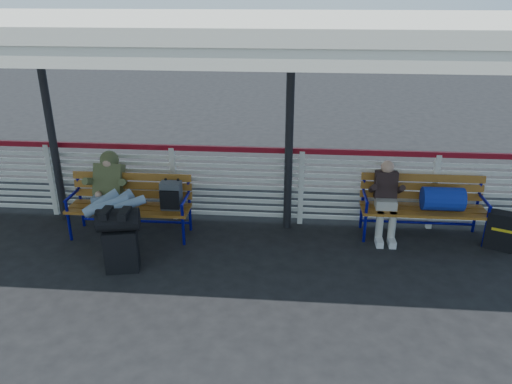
# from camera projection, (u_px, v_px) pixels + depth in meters

# --- Properties ---
(ground) EXTENTS (60.00, 60.00, 0.00)m
(ground) POSITION_uv_depth(u_px,v_px,m) (141.00, 282.00, 6.35)
(ground) COLOR black
(ground) RESTS_ON ground
(fence) EXTENTS (12.08, 0.08, 1.24)m
(fence) POSITION_uv_depth(u_px,v_px,m) (174.00, 180.00, 7.84)
(fence) COLOR silver
(fence) RESTS_ON ground
(canopy) EXTENTS (12.60, 3.60, 3.16)m
(canopy) POSITION_uv_depth(u_px,v_px,m) (141.00, 26.00, 5.98)
(canopy) COLOR silver
(canopy) RESTS_ON ground
(luggage_stack) EXTENTS (0.58, 0.40, 0.88)m
(luggage_stack) POSITION_uv_depth(u_px,v_px,m) (120.00, 237.00, 6.45)
(luggage_stack) COLOR black
(luggage_stack) RESTS_ON ground
(bench_left) EXTENTS (1.80, 0.56, 0.92)m
(bench_left) POSITION_uv_depth(u_px,v_px,m) (141.00, 199.00, 7.37)
(bench_left) COLOR #A1621F
(bench_left) RESTS_ON ground
(bench_right) EXTENTS (1.80, 0.56, 0.92)m
(bench_right) POSITION_uv_depth(u_px,v_px,m) (433.00, 200.00, 7.28)
(bench_right) COLOR #A1621F
(bench_right) RESTS_ON ground
(traveler_man) EXTENTS (0.94, 1.64, 0.77)m
(traveler_man) POSITION_uv_depth(u_px,v_px,m) (111.00, 198.00, 7.01)
(traveler_man) COLOR #7C90A7
(traveler_man) RESTS_ON ground
(companion_person) EXTENTS (0.32, 0.66, 1.15)m
(companion_person) POSITION_uv_depth(u_px,v_px,m) (386.00, 199.00, 7.30)
(companion_person) COLOR #B2ADA1
(companion_person) RESTS_ON ground
(suitcase_side) EXTENTS (0.45, 0.37, 0.55)m
(suitcase_side) POSITION_uv_depth(u_px,v_px,m) (501.00, 231.00, 7.07)
(suitcase_side) COLOR black
(suitcase_side) RESTS_ON ground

